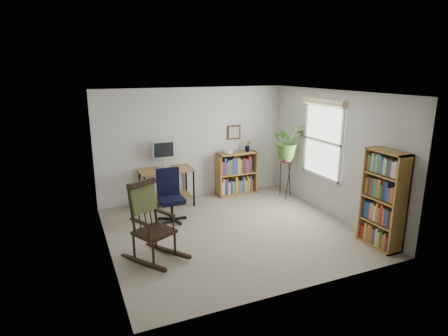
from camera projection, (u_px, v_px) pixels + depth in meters
name	position (u px, v px, depth m)	size (l,w,h in m)	color
floor	(233.00, 231.00, 6.61)	(4.20, 4.00, 0.00)	gray
ceiling	(234.00, 93.00, 6.00)	(4.20, 4.00, 0.00)	silver
wall_back	(195.00, 144.00, 8.08)	(4.20, 0.00, 2.40)	#B1B2AD
wall_front	(303.00, 203.00, 4.53)	(4.20, 0.00, 2.40)	#B1B2AD
wall_left	(104.00, 179.00, 5.50)	(0.00, 4.00, 2.40)	#B1B2AD
wall_right	(334.00, 154.00, 7.11)	(0.00, 4.00, 2.40)	#B1B2AD
window	(323.00, 141.00, 7.31)	(0.12, 1.20, 1.50)	silver
desk	(167.00, 187.00, 7.74)	(1.09, 0.60, 0.79)	olive
monitor	(164.00, 154.00, 7.69)	(0.46, 0.16, 0.56)	#BBBBC0
keyboard	(168.00, 170.00, 7.53)	(0.40, 0.15, 0.03)	black
office_chair	(171.00, 196.00, 6.89)	(0.55, 0.55, 1.00)	black
rocking_chair	(154.00, 222.00, 5.47)	(0.63, 1.04, 1.21)	black
low_bookshelf	(237.00, 173.00, 8.46)	(0.91, 0.30, 0.96)	olive
tall_bookshelf	(383.00, 200.00, 5.86)	(0.29, 0.69, 1.57)	olive
plant_stand	(286.00, 177.00, 8.19)	(0.27, 0.27, 0.98)	black
spider_plant	(288.00, 124.00, 7.89)	(1.69, 1.88, 1.46)	#386624
potted_plant_small	(248.00, 149.00, 8.44)	(0.13, 0.24, 0.11)	#386624
framed_picture	(234.00, 132.00, 8.36)	(0.32, 0.04, 0.32)	black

